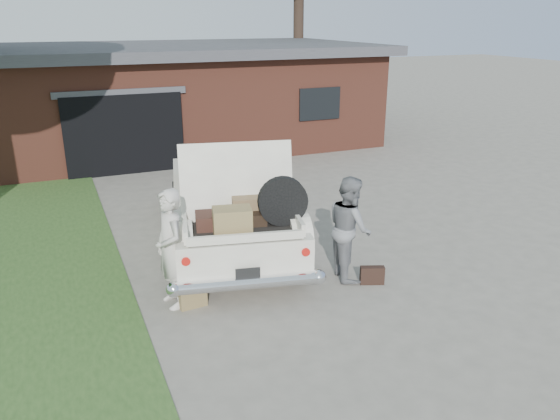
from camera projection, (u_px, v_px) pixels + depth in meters
name	position (u px, v px, depth m)	size (l,w,h in m)	color
ground	(294.00, 284.00, 9.01)	(90.00, 90.00, 0.00)	gray
house	(182.00, 94.00, 18.76)	(12.80, 7.80, 3.30)	brown
sedan	(229.00, 201.00, 10.47)	(3.27, 5.89, 2.29)	white
woman_left	(170.00, 249.00, 8.08)	(0.67, 0.44, 1.84)	beige
woman_right	(350.00, 228.00, 9.01)	(0.85, 0.66, 1.75)	slate
suitcase_left	(193.00, 298.00, 8.24)	(0.41, 0.13, 0.32)	olive
suitcase_right	(372.00, 275.00, 8.97)	(0.39, 0.13, 0.31)	black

